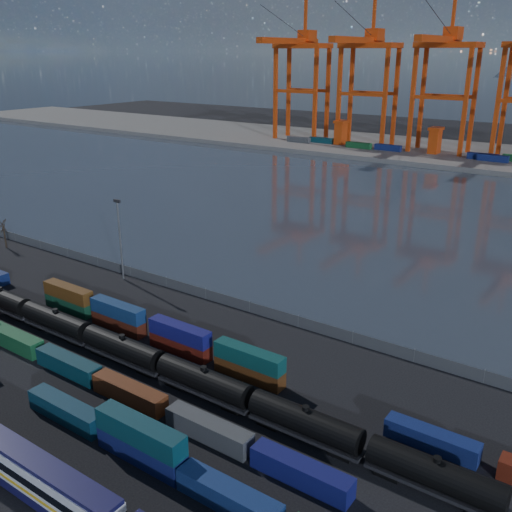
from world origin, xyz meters
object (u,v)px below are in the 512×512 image
Objects in this scene: tanker_string at (88,335)px; passenger_train at (35,477)px; bare_tree at (4,234)px; gantry_cranes at (490,59)px.

passenger_train is at bearing -49.00° from tanker_string.
bare_tree is 192.73m from gantry_cranes.
passenger_train is 10.65× the size of bare_tree.
passenger_train is 227.68m from gantry_cranes.
gantry_cranes reaches higher than tanker_string.
tanker_string is 17.26× the size of bare_tree.
bare_tree reaches higher than passenger_train.
passenger_train is 87.39m from bare_tree.
gantry_cranes is at bearing 88.42° from tanker_string.
bare_tree reaches higher than tanker_string.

